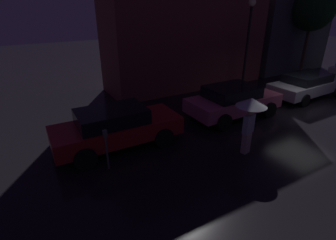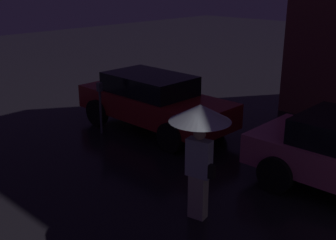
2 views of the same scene
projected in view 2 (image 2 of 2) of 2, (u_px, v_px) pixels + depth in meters
parked_car_red at (153, 101)px, 10.88m from camera, size 4.39×1.87×1.44m
pedestrian_with_umbrella at (200, 130)px, 6.53m from camera, size 0.98×0.98×1.96m
parking_meter at (100, 103)px, 10.54m from camera, size 0.12×0.10×1.32m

